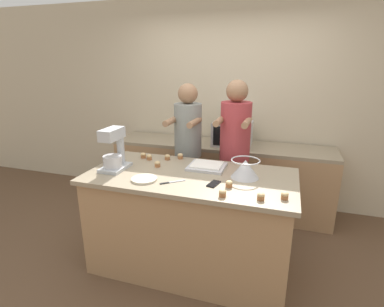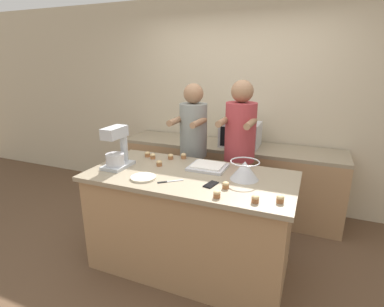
% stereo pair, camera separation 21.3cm
% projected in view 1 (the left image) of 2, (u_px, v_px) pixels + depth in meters
% --- Properties ---
extents(ground_plane, '(16.00, 16.00, 0.00)m').
position_uv_depth(ground_plane, '(191.00, 263.00, 2.94)').
color(ground_plane, brown).
extents(back_wall, '(10.00, 0.06, 2.70)m').
position_uv_depth(back_wall, '(228.00, 104.00, 4.03)').
color(back_wall, beige).
rests_on(back_wall, ground_plane).
extents(island_counter, '(1.84, 0.91, 0.94)m').
position_uv_depth(island_counter, '(191.00, 221.00, 2.80)').
color(island_counter, '#A87F56').
rests_on(island_counter, ground_plane).
extents(back_counter, '(2.80, 0.60, 0.89)m').
position_uv_depth(back_counter, '(220.00, 176.00, 3.98)').
color(back_counter, '#A87F56').
rests_on(back_counter, ground_plane).
extents(person_left, '(0.32, 0.49, 1.68)m').
position_uv_depth(person_left, '(188.00, 154.00, 3.40)').
color(person_left, '#33384C').
rests_on(person_left, ground_plane).
extents(person_right, '(0.34, 0.50, 1.73)m').
position_uv_depth(person_right, '(234.00, 156.00, 3.24)').
color(person_right, brown).
rests_on(person_right, ground_plane).
extents(stand_mixer, '(0.20, 0.30, 0.39)m').
position_uv_depth(stand_mixer, '(114.00, 152.00, 2.74)').
color(stand_mixer, '#B2B7BC').
rests_on(stand_mixer, island_counter).
extents(mixing_bowl, '(0.25, 0.25, 0.16)m').
position_uv_depth(mixing_bowl, '(245.00, 168.00, 2.57)').
color(mixing_bowl, '#BCBCC1').
rests_on(mixing_bowl, island_counter).
extents(baking_tray, '(0.34, 0.30, 0.04)m').
position_uv_depth(baking_tray, '(207.00, 166.00, 2.82)').
color(baking_tray, '#BCBCC1').
rests_on(baking_tray, island_counter).
extents(microwave_oven, '(0.47, 0.38, 0.30)m').
position_uv_depth(microwave_oven, '(232.00, 133.00, 3.76)').
color(microwave_oven, '#B7B7BC').
rests_on(microwave_oven, back_counter).
extents(cell_phone, '(0.10, 0.16, 0.01)m').
position_uv_depth(cell_phone, '(214.00, 184.00, 2.45)').
color(cell_phone, black).
rests_on(cell_phone, island_counter).
extents(small_plate, '(0.22, 0.22, 0.02)m').
position_uv_depth(small_plate, '(144.00, 179.00, 2.53)').
color(small_plate, beige).
rests_on(small_plate, island_counter).
extents(knife, '(0.18, 0.15, 0.01)m').
position_uv_depth(knife, '(171.00, 182.00, 2.48)').
color(knife, '#BCBCC1').
rests_on(knife, island_counter).
extents(cupcake_0, '(0.06, 0.06, 0.06)m').
position_uv_depth(cupcake_0, '(285.00, 195.00, 2.18)').
color(cupcake_0, '#9E6038').
rests_on(cupcake_0, island_counter).
extents(cupcake_1, '(0.06, 0.06, 0.06)m').
position_uv_depth(cupcake_1, '(149.00, 157.00, 3.04)').
color(cupcake_1, '#9E6038').
rests_on(cupcake_1, island_counter).
extents(cupcake_2, '(0.06, 0.06, 0.06)m').
position_uv_depth(cupcake_2, '(157.00, 164.00, 2.84)').
color(cupcake_2, '#9E6038').
rests_on(cupcake_2, island_counter).
extents(cupcake_3, '(0.06, 0.06, 0.06)m').
position_uv_depth(cupcake_3, '(143.00, 155.00, 3.10)').
color(cupcake_3, '#9E6038').
rests_on(cupcake_3, island_counter).
extents(cupcake_4, '(0.06, 0.06, 0.06)m').
position_uv_depth(cupcake_4, '(222.00, 193.00, 2.22)').
color(cupcake_4, '#9E6038').
rests_on(cupcake_4, island_counter).
extents(cupcake_5, '(0.06, 0.06, 0.06)m').
position_uv_depth(cupcake_5, '(167.00, 157.00, 3.04)').
color(cupcake_5, '#9E6038').
rests_on(cupcake_5, island_counter).
extents(cupcake_6, '(0.06, 0.06, 0.06)m').
position_uv_depth(cupcake_6, '(261.00, 196.00, 2.16)').
color(cupcake_6, '#9E6038').
rests_on(cupcake_6, island_counter).
extents(cupcake_7, '(0.06, 0.06, 0.06)m').
position_uv_depth(cupcake_7, '(180.00, 156.00, 3.08)').
color(cupcake_7, '#9E6038').
rests_on(cupcake_7, island_counter).
extents(cupcake_8, '(0.06, 0.06, 0.06)m').
position_uv_depth(cupcake_8, '(229.00, 184.00, 2.38)').
color(cupcake_8, '#9E6038').
rests_on(cupcake_8, island_counter).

